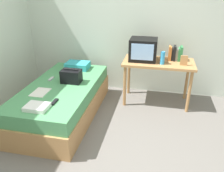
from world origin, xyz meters
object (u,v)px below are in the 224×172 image
Objects in this scene: water_bottle at (163,58)px; book_row at (175,54)px; remote_dark at (54,102)px; folded_towel at (37,107)px; magazine at (40,92)px; remote_silver at (51,79)px; picture_frame at (184,60)px; handbag at (71,76)px; pillow at (78,65)px; desk at (158,67)px; tv at (143,49)px; bed at (63,100)px.

book_row reaches higher than water_bottle.
folded_towel reaches higher than remote_dark.
magazine is 0.47m from remote_silver.
remote_silver is at bearing -165.12° from water_bottle.
book_row is 1.52× the size of picture_frame.
handbag is at bearing 91.92° from remote_dark.
remote_dark is (0.14, -1.27, -0.05)m from pillow.
picture_frame is at bearing 35.05° from remote_dark.
desk reaches higher than remote_dark.
desk is 8.06× the size of remote_silver.
book_row is 0.83× the size of magazine.
tv is at bearing 52.45° from folded_towel.
water_bottle is 1.51m from pillow.
desk is 4.14× the size of folded_towel.
folded_towel is at bearing -142.94° from picture_frame.
desk is at bearing 19.47° from remote_silver.
desk is at bearing -154.68° from book_row.
remote_dark is at bearing -88.08° from handbag.
pillow reaches higher than magazine.
water_bottle is 0.71× the size of magazine.
tv is at bearing 23.43° from remote_silver.
picture_frame is 0.39× the size of pillow.
handbag is at bearing 82.20° from folded_towel.
magazine is at bearing -154.75° from picture_frame.
handbag is 0.54m from magazine.
handbag reaches higher than remote_dark.
water_bottle reaches higher than picture_frame.
desk reaches higher than pillow.
tv is 0.36m from water_bottle.
picture_frame is at bearing 16.55° from handbag.
pillow is at bearing 90.13° from folded_towel.
remote_silver reaches higher than bed.
desk is 2.86× the size of pillow.
desk is 0.36m from book_row.
book_row is 2.08m from remote_silver.
folded_towel is at bearing -137.51° from water_bottle.
handbag is 1.92× the size of remote_dark.
handbag is at bearing -154.49° from desk.
water_bottle reaches higher than handbag.
handbag reaches higher than folded_towel.
book_row is (0.53, 0.11, -0.07)m from tv.
book_row is 0.81× the size of handbag.
picture_frame reaches higher than remote_dark.
bed is at bearing -90.13° from pillow.
book_row is 1.71m from pillow.
book_row is (0.21, 0.25, 0.01)m from water_bottle.
pillow is (-1.42, -0.02, -0.08)m from desk.
handbag is 2.08× the size of remote_silver.
magazine is (-1.60, -1.06, -0.13)m from desk.
bed is 1.71m from water_bottle.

